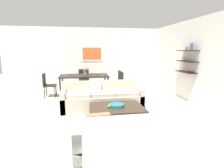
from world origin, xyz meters
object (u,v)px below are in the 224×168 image
at_px(apple_on_coffee_table, 109,106).
at_px(dining_chair_right_near, 119,81).
at_px(dining_chair_right_far, 117,80).
at_px(dining_chair_head, 84,78).
at_px(sofa_beige, 102,98).
at_px(wine_glass_right_far, 101,72).
at_px(wine_glass_right_near, 102,72).
at_px(decorative_bowl, 116,105).
at_px(dining_chair_left_near, 48,84).
at_px(coffee_table, 117,114).
at_px(wine_glass_head, 84,71).
at_px(dining_table, 84,77).
at_px(loveseat_white, 123,137).
at_px(wine_glass_left_near, 66,73).
at_px(centerpiece_vase, 85,71).

relative_size(apple_on_coffee_table, dining_chair_right_near, 0.08).
height_order(dining_chair_right_far, dining_chair_head, same).
xyz_separation_m(sofa_beige, wine_glass_right_far, (0.21, 1.98, 0.56)).
bearing_deg(wine_glass_right_near, apple_on_coffee_table, -93.40).
bearing_deg(wine_glass_right_near, decorative_bowl, -89.58).
height_order(wine_glass_right_near, wine_glass_right_far, wine_glass_right_near).
bearing_deg(dining_chair_right_far, dining_chair_left_near, -170.33).
xyz_separation_m(coffee_table, wine_glass_right_far, (-0.03, 3.09, 0.66)).
distance_m(coffee_table, decorative_bowl, 0.23).
bearing_deg(dining_chair_head, wine_glass_head, -90.00).
bearing_deg(dining_table, decorative_bowl, -76.45).
relative_size(sofa_beige, dining_chair_head, 2.67).
xyz_separation_m(loveseat_white, wine_glass_head, (-0.54, 4.79, 0.57)).
relative_size(decorative_bowl, dining_chair_right_far, 0.43).
relative_size(coffee_table, dining_chair_left_near, 1.44).
bearing_deg(wine_glass_right_far, wine_glass_left_near, -169.68).
bearing_deg(dining_chair_right_near, coffee_table, -102.82).
height_order(decorative_bowl, centerpiece_vase, centerpiece_vase).
height_order(coffee_table, dining_chair_left_near, dining_chair_left_near).
bearing_deg(apple_on_coffee_table, dining_chair_right_near, 73.61).
bearing_deg(sofa_beige, dining_chair_right_far, 67.56).
distance_m(dining_chair_left_near, centerpiece_vase, 1.47).
bearing_deg(wine_glass_left_near, decorative_bowl, -63.61).
relative_size(wine_glass_right_near, wine_glass_right_far, 1.13).
xyz_separation_m(dining_chair_right_far, wine_glass_right_near, (-0.65, -0.35, 0.37)).
height_order(dining_chair_right_far, wine_glass_left_near, wine_glass_left_near).
bearing_deg(wine_glass_right_far, centerpiece_vase, -172.36).
height_order(sofa_beige, dining_chair_left_near, dining_chair_left_near).
distance_m(dining_chair_right_far, wine_glass_head, 1.40).
xyz_separation_m(sofa_beige, dining_table, (-0.48, 1.85, 0.39)).
bearing_deg(dining_chair_left_near, dining_table, 9.67).
distance_m(loveseat_white, dining_chair_right_near, 4.19).
height_order(loveseat_white, coffee_table, loveseat_white).
distance_m(wine_glass_right_near, wine_glass_right_far, 0.25).
distance_m(dining_table, wine_glass_right_near, 0.72).
xyz_separation_m(dining_chair_left_near, dining_chair_right_near, (2.68, 0.00, 0.00)).
height_order(dining_table, dining_chair_left_near, dining_chair_left_near).
bearing_deg(wine_glass_head, centerpiece_vase, -83.30).
distance_m(dining_chair_head, dining_chair_right_near, 1.76).
bearing_deg(dining_chair_left_near, wine_glass_head, 26.75).
distance_m(coffee_table, apple_on_coffee_table, 0.31).
height_order(dining_chair_right_near, centerpiece_vase, centerpiece_vase).
bearing_deg(centerpiece_vase, decorative_bowl, -77.49).
bearing_deg(dining_chair_right_near, loveseat_white, -100.96).
bearing_deg(wine_glass_head, dining_chair_right_far, -9.28).
bearing_deg(dining_chair_right_near, apple_on_coffee_table, -106.39).
bearing_deg(dining_chair_right_near, centerpiece_vase, 168.29).
relative_size(coffee_table, wine_glass_left_near, 7.56).
height_order(dining_chair_left_near, wine_glass_right_far, wine_glass_right_far).
bearing_deg(centerpiece_vase, apple_on_coffee_table, -81.30).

